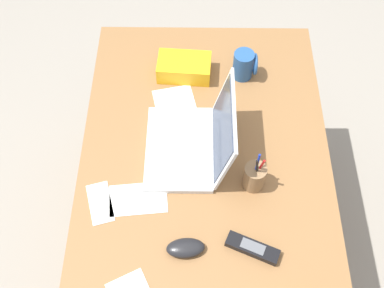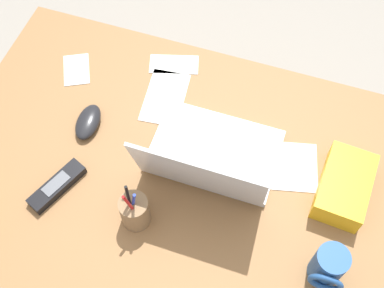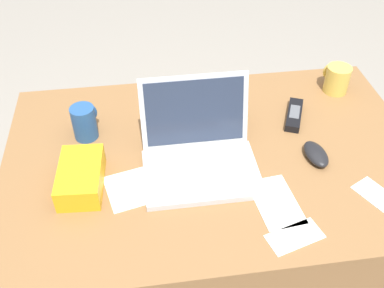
{
  "view_description": "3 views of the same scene",
  "coord_description": "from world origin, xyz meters",
  "px_view_note": "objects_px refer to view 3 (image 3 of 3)",
  "views": [
    {
      "loc": [
        0.77,
        -0.03,
        2.06
      ],
      "look_at": [
        -0.01,
        -0.04,
        0.83
      ],
      "focal_mm": 44.35,
      "sensor_mm": 36.0,
      "label": 1
    },
    {
      "loc": [
        -0.2,
        0.53,
        1.86
      ],
      "look_at": [
        0.0,
        -0.06,
        0.78
      ],
      "focal_mm": 46.79,
      "sensor_mm": 36.0,
      "label": 2
    },
    {
      "loc": [
        -0.2,
        -0.95,
        1.63
      ],
      "look_at": [
        -0.07,
        -0.01,
        0.79
      ],
      "focal_mm": 41.64,
      "sensor_mm": 36.0,
      "label": 3
    }
  ],
  "objects_px": {
    "laptop": "(199,152)",
    "cordless_phone": "(294,115)",
    "computer_mouse": "(316,154)",
    "pen_holder": "(229,109)",
    "snack_bag": "(81,177)",
    "coffee_mug_tall": "(337,79)",
    "coffee_mug_white": "(84,122)"
  },
  "relations": [
    {
      "from": "laptop",
      "to": "cordless_phone",
      "type": "height_order",
      "value": "laptop"
    },
    {
      "from": "computer_mouse",
      "to": "pen_holder",
      "type": "height_order",
      "value": "pen_holder"
    },
    {
      "from": "cordless_phone",
      "to": "snack_bag",
      "type": "height_order",
      "value": "snack_bag"
    },
    {
      "from": "laptop",
      "to": "cordless_phone",
      "type": "bearing_deg",
      "value": 27.07
    },
    {
      "from": "cordless_phone",
      "to": "pen_holder",
      "type": "bearing_deg",
      "value": 176.1
    },
    {
      "from": "computer_mouse",
      "to": "pen_holder",
      "type": "relative_size",
      "value": 0.68
    },
    {
      "from": "computer_mouse",
      "to": "cordless_phone",
      "type": "relative_size",
      "value": 0.69
    },
    {
      "from": "coffee_mug_tall",
      "to": "pen_holder",
      "type": "distance_m",
      "value": 0.42
    },
    {
      "from": "coffee_mug_tall",
      "to": "cordless_phone",
      "type": "distance_m",
      "value": 0.23
    },
    {
      "from": "laptop",
      "to": "computer_mouse",
      "type": "xyz_separation_m",
      "value": [
        0.34,
        -0.02,
        -0.03
      ]
    },
    {
      "from": "coffee_mug_white",
      "to": "cordless_phone",
      "type": "bearing_deg",
      "value": -0.42
    },
    {
      "from": "laptop",
      "to": "coffee_mug_white",
      "type": "height_order",
      "value": "laptop"
    },
    {
      "from": "computer_mouse",
      "to": "cordless_phone",
      "type": "bearing_deg",
      "value": 85.93
    },
    {
      "from": "cordless_phone",
      "to": "coffee_mug_tall",
      "type": "bearing_deg",
      "value": 35.04
    },
    {
      "from": "computer_mouse",
      "to": "coffee_mug_tall",
      "type": "distance_m",
      "value": 0.38
    },
    {
      "from": "laptop",
      "to": "pen_holder",
      "type": "relative_size",
      "value": 1.96
    },
    {
      "from": "pen_holder",
      "to": "snack_bag",
      "type": "distance_m",
      "value": 0.51
    },
    {
      "from": "laptop",
      "to": "coffee_mug_white",
      "type": "relative_size",
      "value": 2.96
    },
    {
      "from": "coffee_mug_tall",
      "to": "coffee_mug_white",
      "type": "bearing_deg",
      "value": -171.48
    },
    {
      "from": "laptop",
      "to": "snack_bag",
      "type": "bearing_deg",
      "value": -173.59
    },
    {
      "from": "coffee_mug_white",
      "to": "pen_holder",
      "type": "xyz_separation_m",
      "value": [
        0.45,
        0.01,
        -0.01
      ]
    },
    {
      "from": "coffee_mug_tall",
      "to": "pen_holder",
      "type": "height_order",
      "value": "pen_holder"
    },
    {
      "from": "computer_mouse",
      "to": "coffee_mug_white",
      "type": "distance_m",
      "value": 0.7
    },
    {
      "from": "coffee_mug_white",
      "to": "coffee_mug_tall",
      "type": "relative_size",
      "value": 1.14
    },
    {
      "from": "coffee_mug_white",
      "to": "snack_bag",
      "type": "bearing_deg",
      "value": -91.04
    },
    {
      "from": "computer_mouse",
      "to": "snack_bag",
      "type": "xyz_separation_m",
      "value": [
        -0.67,
        -0.02,
        0.02
      ]
    },
    {
      "from": "computer_mouse",
      "to": "coffee_mug_tall",
      "type": "xyz_separation_m",
      "value": [
        0.19,
        0.33,
        0.03
      ]
    },
    {
      "from": "cordless_phone",
      "to": "computer_mouse",
      "type": "bearing_deg",
      "value": -89.03
    },
    {
      "from": "coffee_mug_white",
      "to": "snack_bag",
      "type": "xyz_separation_m",
      "value": [
        -0.0,
        -0.22,
        -0.02
      ]
    },
    {
      "from": "computer_mouse",
      "to": "snack_bag",
      "type": "relative_size",
      "value": 0.59
    },
    {
      "from": "pen_holder",
      "to": "laptop",
      "type": "bearing_deg",
      "value": -123.32
    },
    {
      "from": "cordless_phone",
      "to": "snack_bag",
      "type": "bearing_deg",
      "value": -162.53
    }
  ]
}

